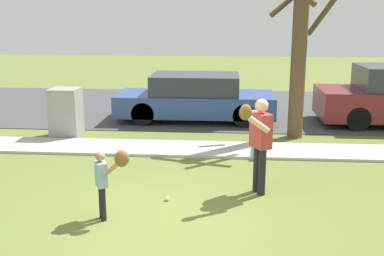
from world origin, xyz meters
name	(u,v)px	position (x,y,z in m)	size (l,w,h in m)	color
ground_plane	(185,151)	(0.00, 3.50, 0.00)	(48.00, 48.00, 0.00)	olive
sidewalk_strip	(185,149)	(0.00, 3.60, 0.03)	(36.00, 1.20, 0.06)	#B2B2AD
road_surface	(199,107)	(0.00, 8.60, 0.01)	(36.00, 6.80, 0.02)	#424244
person_adult	(259,137)	(1.50, 1.05, 1.02)	(0.60, 0.80, 1.66)	black
person_child	(106,175)	(-0.82, -0.16, 0.71)	(0.58, 0.34, 1.11)	black
baseball	(167,199)	(-0.02, 0.62, 0.04)	(0.07, 0.07, 0.07)	white
utility_cabinet	(66,113)	(-3.10, 4.58, 0.61)	(0.71, 0.66, 1.23)	gray
street_tree_near	(300,38)	(2.65, 4.97, 2.47)	(1.84, 1.88, 4.61)	brown
parked_wagon_blue	(195,98)	(0.01, 6.65, 0.66)	(4.50, 1.80, 1.33)	#2D478C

